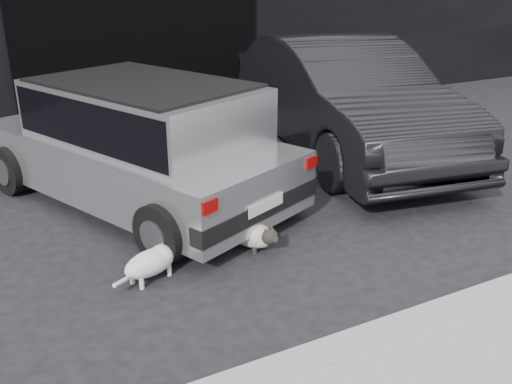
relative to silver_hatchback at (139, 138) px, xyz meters
name	(u,v)px	position (x,y,z in m)	size (l,w,h in m)	color
ground	(173,222)	(0.10, -0.67, -0.74)	(80.00, 80.00, 0.00)	black
garage_opening	(142,42)	(1.10, 3.32, 0.56)	(4.00, 0.10, 2.60)	black
curb	(427,321)	(1.10, -3.27, -0.68)	(18.00, 0.25, 0.12)	gray
silver_hatchback	(139,138)	(0.00, 0.00, 0.00)	(2.93, 4.02, 1.35)	#A8ABAC
second_car	(343,97)	(2.98, 0.47, 0.04)	(1.65, 4.72, 1.56)	black
cat_siamese	(251,234)	(0.55, -1.53, -0.61)	(0.44, 0.80, 0.29)	beige
cat_white	(153,260)	(-0.43, -1.66, -0.57)	(0.68, 0.40, 0.34)	silver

